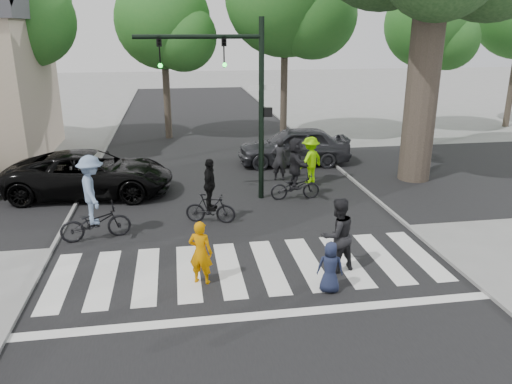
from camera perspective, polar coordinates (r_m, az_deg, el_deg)
ground at (r=11.66m, az=-0.05°, el=-10.83°), size 120.00×120.00×0.00m
road_stem at (r=16.16m, az=-2.89°, el=-2.25°), size 10.00×70.00×0.01m
road_cross at (r=18.99m, az=-3.92°, el=0.90°), size 70.00×10.00×0.01m
curb_left at (r=16.43m, az=-20.70°, el=-2.96°), size 0.10×70.00×0.10m
curb_right at (r=17.40m, az=13.87°, el=-1.11°), size 0.10×70.00×0.10m
crosswalk at (r=12.23m, az=-0.56°, el=-9.31°), size 10.00×3.85×0.01m
traffic_signal at (r=16.46m, az=-2.34°, el=12.11°), size 4.45×0.29×6.00m
bg_tree_1 at (r=26.51m, az=-26.21°, el=18.67°), size 6.09×5.80×9.80m
bg_tree_2 at (r=26.67m, az=-10.05°, el=18.28°), size 5.04×4.80×8.40m
bg_tree_3 at (r=26.04m, az=4.21°, el=21.06°), size 6.30×6.00×10.20m
bg_tree_4 at (r=29.62m, az=19.56°, el=17.24°), size 4.83×4.60×8.15m
pedestrian_woman at (r=11.58m, az=-6.35°, el=-6.89°), size 0.66×0.56×1.54m
pedestrian_child at (r=11.33m, az=8.47°, el=-8.52°), size 0.66×0.52×1.20m
pedestrian_adult at (r=12.18m, az=9.29°, el=-4.88°), size 1.07×0.94×1.86m
cyclist_left at (r=14.44m, az=-18.08°, el=-1.31°), size 2.01×1.37×2.42m
cyclist_mid at (r=15.05m, az=-5.27°, el=-0.57°), size 1.59×1.00×2.00m
cyclist_right at (r=17.08m, az=4.53°, el=2.27°), size 1.72×1.60×2.18m
car_suv at (r=18.45m, az=-18.41°, el=2.00°), size 5.88×3.10×1.58m
car_grey at (r=21.65m, az=4.33°, el=5.29°), size 4.89×2.16×1.64m
bystander_hivis at (r=19.03m, az=6.23°, el=3.64°), size 1.33×1.18×1.78m
bystander_dark at (r=19.25m, az=2.68°, el=3.74°), size 0.68×0.51×1.68m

